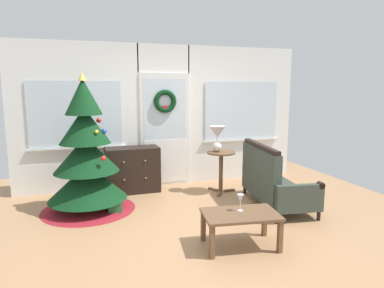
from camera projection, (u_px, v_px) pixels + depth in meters
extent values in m
plane|color=#AD7F56|center=(201.00, 226.00, 4.39)|extent=(6.76, 6.76, 0.00)
cube|color=white|center=(76.00, 118.00, 5.70)|extent=(2.15, 0.08, 2.55)
cube|color=white|center=(240.00, 114.00, 6.60)|extent=(2.15, 0.08, 2.55)
cube|color=white|center=(163.00, 59.00, 5.99)|extent=(0.94, 0.08, 0.50)
cube|color=silver|center=(165.00, 130.00, 6.16)|extent=(0.90, 0.05, 2.05)
cube|color=white|center=(165.00, 161.00, 6.23)|extent=(0.78, 0.02, 0.80)
cube|color=silver|center=(165.00, 110.00, 6.07)|extent=(0.78, 0.01, 1.10)
cube|color=silver|center=(76.00, 114.00, 5.64)|extent=(1.50, 0.01, 1.10)
cube|color=silver|center=(242.00, 111.00, 6.54)|extent=(1.50, 0.01, 1.10)
cube|color=silver|center=(78.00, 148.00, 5.72)|extent=(1.59, 0.06, 0.03)
cube|color=silver|center=(241.00, 140.00, 6.62)|extent=(1.59, 0.06, 0.03)
torus|color=black|center=(165.00, 101.00, 6.01)|extent=(0.41, 0.09, 0.41)
cube|color=red|center=(165.00, 109.00, 6.02)|extent=(0.10, 0.02, 0.10)
cylinder|color=#4C331E|center=(89.00, 202.00, 4.99)|extent=(0.10, 0.10, 0.23)
cone|color=maroon|center=(89.00, 206.00, 5.00)|extent=(1.36, 1.36, 0.10)
cone|color=#0F3819|center=(88.00, 182.00, 4.94)|extent=(1.13, 1.13, 0.52)
cone|color=#0F3819|center=(86.00, 154.00, 4.88)|extent=(0.93, 0.93, 0.52)
cone|color=#0F3819|center=(85.00, 126.00, 4.81)|extent=(0.72, 0.72, 0.52)
cone|color=#0F3819|center=(83.00, 96.00, 4.74)|extent=(0.52, 0.52, 0.52)
cone|color=#E0BC4C|center=(82.00, 76.00, 4.70)|extent=(0.12, 0.12, 0.12)
sphere|color=red|center=(103.00, 158.00, 4.62)|extent=(0.07, 0.07, 0.07)
sphere|color=gold|center=(97.00, 132.00, 4.66)|extent=(0.06, 0.06, 0.06)
sphere|color=silver|center=(96.00, 148.00, 5.21)|extent=(0.08, 0.08, 0.08)
sphere|color=#264CB2|center=(104.00, 131.00, 4.86)|extent=(0.08, 0.08, 0.08)
sphere|color=red|center=(99.00, 120.00, 5.02)|extent=(0.07, 0.07, 0.07)
cube|color=black|center=(133.00, 170.00, 5.83)|extent=(0.91, 0.44, 0.78)
sphere|color=tan|center=(124.00, 162.00, 5.53)|extent=(0.03, 0.03, 0.03)
sphere|color=tan|center=(145.00, 161.00, 5.65)|extent=(0.03, 0.03, 0.03)
sphere|color=tan|center=(124.00, 180.00, 5.58)|extent=(0.03, 0.03, 0.03)
sphere|color=tan|center=(146.00, 178.00, 5.69)|extent=(0.03, 0.03, 0.03)
cylinder|color=black|center=(319.00, 215.00, 4.59)|extent=(0.05, 0.05, 0.14)
cylinder|color=black|center=(278.00, 188.00, 5.88)|extent=(0.05, 0.05, 0.14)
cylinder|color=black|center=(277.00, 218.00, 4.48)|extent=(0.05, 0.05, 0.14)
cylinder|color=black|center=(245.00, 189.00, 5.78)|extent=(0.05, 0.05, 0.14)
cube|color=#384238|center=(278.00, 192.00, 5.16)|extent=(0.88, 1.35, 0.14)
cube|color=#384238|center=(260.00, 169.00, 5.05)|extent=(0.28, 1.27, 0.62)
cube|color=black|center=(261.00, 146.00, 4.99)|extent=(0.24, 1.24, 0.06)
cube|color=#384238|center=(300.00, 199.00, 4.48)|extent=(0.67, 0.18, 0.38)
cylinder|color=black|center=(321.00, 185.00, 4.50)|extent=(0.10, 0.10, 0.09)
cube|color=#384238|center=(261.00, 174.00, 5.80)|extent=(0.67, 0.18, 0.38)
cylinder|color=black|center=(278.00, 163.00, 5.82)|extent=(0.10, 0.10, 0.09)
cylinder|color=brown|center=(221.00, 153.00, 5.73)|extent=(0.48, 0.48, 0.02)
cylinder|color=brown|center=(221.00, 173.00, 5.78)|extent=(0.07, 0.07, 0.69)
cube|color=brown|center=(229.00, 190.00, 5.88)|extent=(0.20, 0.05, 0.04)
cube|color=brown|center=(213.00, 189.00, 5.94)|extent=(0.14, 0.20, 0.04)
cube|color=brown|center=(219.00, 194.00, 5.68)|extent=(0.14, 0.20, 0.04)
sphere|color=silver|center=(217.00, 147.00, 5.73)|extent=(0.16, 0.16, 0.16)
cylinder|color=silver|center=(217.00, 140.00, 5.71)|extent=(0.02, 0.02, 0.06)
cone|color=silver|center=(217.00, 132.00, 5.69)|extent=(0.28, 0.28, 0.20)
cube|color=brown|center=(241.00, 214.00, 3.78)|extent=(0.90, 0.62, 0.03)
cube|color=brown|center=(212.00, 242.00, 3.53)|extent=(0.05, 0.05, 0.37)
cube|color=brown|center=(280.00, 237.00, 3.66)|extent=(0.05, 0.05, 0.37)
cube|color=brown|center=(203.00, 226.00, 3.96)|extent=(0.05, 0.05, 0.37)
cube|color=brown|center=(264.00, 221.00, 4.09)|extent=(0.05, 0.05, 0.37)
cylinder|color=silver|center=(240.00, 211.00, 3.84)|extent=(0.06, 0.06, 0.01)
cylinder|color=silver|center=(240.00, 206.00, 3.84)|extent=(0.01, 0.01, 0.10)
cone|color=silver|center=(240.00, 198.00, 3.82)|extent=(0.08, 0.08, 0.09)
cube|color=#266633|center=(115.00, 206.00, 4.86)|extent=(0.19, 0.17, 0.19)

